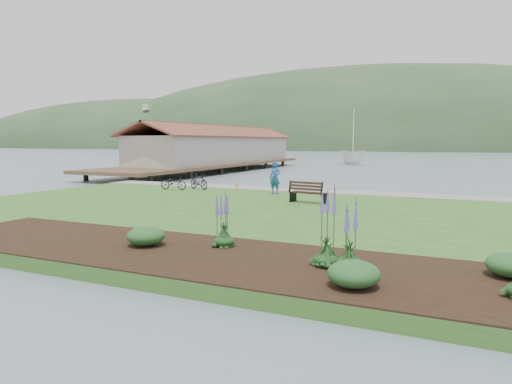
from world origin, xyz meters
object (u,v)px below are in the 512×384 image
park_bench (307,192)px  sailboat (353,165)px  person (275,175)px  bicycle_a (173,182)px

park_bench → sailboat: 46.77m
person → sailboat: 43.34m
park_bench → bicycle_a: 10.11m
park_bench → bicycle_a: size_ratio=1.08×
park_bench → person: person is taller
park_bench → bicycle_a: park_bench is taller
sailboat → park_bench: bearing=-121.3°
bicycle_a → person: bearing=-92.2°
park_bench → sailboat: size_ratio=0.07×
bicycle_a → sailboat: bearing=-8.9°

